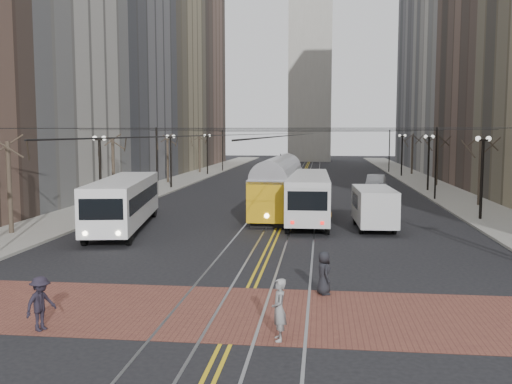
% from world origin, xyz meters
% --- Properties ---
extents(ground, '(260.00, 260.00, 0.00)m').
position_xyz_m(ground, '(0.00, 0.00, 0.00)').
color(ground, black).
rests_on(ground, ground).
extents(sidewalk_left, '(5.00, 140.00, 0.15)m').
position_xyz_m(sidewalk_left, '(-15.00, 45.00, 0.07)').
color(sidewalk_left, gray).
rests_on(sidewalk_left, ground).
extents(sidewalk_right, '(5.00, 140.00, 0.15)m').
position_xyz_m(sidewalk_right, '(15.00, 45.00, 0.07)').
color(sidewalk_right, gray).
rests_on(sidewalk_right, ground).
extents(crosswalk_band, '(25.00, 6.00, 0.01)m').
position_xyz_m(crosswalk_band, '(0.00, -4.00, 0.01)').
color(crosswalk_band, brown).
rests_on(crosswalk_band, ground).
extents(streetcar_rails, '(4.80, 130.00, 0.02)m').
position_xyz_m(streetcar_rails, '(0.00, 45.00, 0.00)').
color(streetcar_rails, gray).
rests_on(streetcar_rails, ground).
extents(centre_lines, '(0.42, 130.00, 0.01)m').
position_xyz_m(centre_lines, '(0.00, 45.00, 0.01)').
color(centre_lines, gold).
rests_on(centre_lines, ground).
extents(building_left_mid, '(16.00, 20.00, 34.00)m').
position_xyz_m(building_left_mid, '(-25.50, 46.00, 17.00)').
color(building_left_mid, slate).
rests_on(building_left_mid, ground).
extents(building_left_midfar, '(20.00, 20.00, 52.00)m').
position_xyz_m(building_left_midfar, '(-27.50, 66.00, 26.00)').
color(building_left_midfar, gray).
rests_on(building_left_midfar, ground).
extents(building_left_far, '(16.00, 20.00, 40.00)m').
position_xyz_m(building_left_far, '(-25.50, 86.00, 20.00)').
color(building_left_far, brown).
rests_on(building_left_far, ground).
extents(building_right_far, '(16.00, 20.00, 40.00)m').
position_xyz_m(building_right_far, '(25.50, 86.00, 20.00)').
color(building_right_far, slate).
rests_on(building_right_far, ground).
extents(lamp_posts, '(27.60, 57.20, 5.60)m').
position_xyz_m(lamp_posts, '(-0.00, 28.75, 2.80)').
color(lamp_posts, black).
rests_on(lamp_posts, ground).
extents(street_trees, '(31.68, 53.28, 5.60)m').
position_xyz_m(street_trees, '(0.00, 35.25, 2.80)').
color(street_trees, '#382D23').
rests_on(street_trees, ground).
extents(trolley_wires, '(25.96, 120.00, 6.60)m').
position_xyz_m(trolley_wires, '(0.00, 34.83, 3.77)').
color(trolley_wires, black).
rests_on(trolley_wires, ground).
extents(transit_bus, '(4.71, 13.11, 3.21)m').
position_xyz_m(transit_bus, '(-9.69, 11.78, 1.61)').
color(transit_bus, white).
rests_on(transit_bus, ground).
extents(streetcar, '(3.02, 14.21, 3.33)m').
position_xyz_m(streetcar, '(-0.50, 19.66, 1.67)').
color(streetcar, gold).
rests_on(streetcar, ground).
extents(rear_bus, '(2.92, 12.49, 3.25)m').
position_xyz_m(rear_bus, '(1.80, 16.39, 1.62)').
color(rear_bus, silver).
rests_on(rear_bus, ground).
extents(cargo_van, '(2.52, 6.01, 2.62)m').
position_xyz_m(cargo_van, '(6.03, 13.63, 1.31)').
color(cargo_van, silver).
rests_on(cargo_van, ground).
extents(sedan_grey, '(1.65, 3.92, 1.32)m').
position_xyz_m(sedan_grey, '(8.67, 32.62, 0.66)').
color(sedan_grey, '#3C3F43').
rests_on(sedan_grey, ground).
extents(sedan_silver, '(2.54, 5.36, 1.70)m').
position_xyz_m(sedan_silver, '(8.36, 38.01, 0.85)').
color(sedan_silver, '#A7A9AE').
rests_on(sedan_silver, ground).
extents(pedestrian_a, '(0.74, 0.93, 1.65)m').
position_xyz_m(pedestrian_a, '(2.84, -1.50, 0.84)').
color(pedestrian_a, black).
rests_on(pedestrian_a, crosswalk_band).
extents(pedestrian_b, '(0.56, 0.75, 1.85)m').
position_xyz_m(pedestrian_b, '(1.52, -6.50, 0.94)').
color(pedestrian_b, gray).
rests_on(pedestrian_b, crosswalk_band).
extents(pedestrian_d, '(1.00, 1.26, 1.70)m').
position_xyz_m(pedestrian_d, '(-5.85, -6.50, 0.86)').
color(pedestrian_d, black).
rests_on(pedestrian_d, crosswalk_band).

